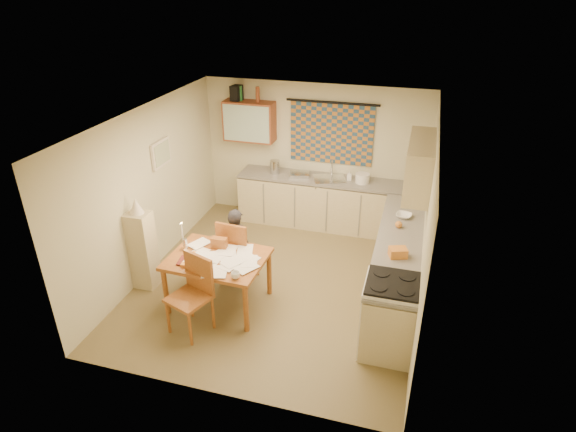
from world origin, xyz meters
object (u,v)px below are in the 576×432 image
(counter_back, at_px, (330,203))
(person, at_px, (237,246))
(stove, at_px, (389,316))
(shelf_stand, at_px, (143,250))
(chair_far, at_px, (239,262))
(dining_table, at_px, (219,280))
(counter_right, at_px, (396,269))

(counter_back, xyz_separation_m, person, (-0.96, -2.10, 0.15))
(counter_back, xyz_separation_m, stove, (1.32, -2.96, 0.04))
(shelf_stand, bearing_deg, person, 20.21)
(counter_back, relative_size, chair_far, 3.17)
(counter_back, relative_size, stove, 3.34)
(counter_back, relative_size, person, 2.75)
(stove, height_order, person, person)
(chair_far, relative_size, person, 0.87)
(counter_back, height_order, shelf_stand, shelf_stand)
(dining_table, distance_m, person, 0.62)
(stove, relative_size, dining_table, 0.75)
(counter_right, bearing_deg, dining_table, -160.10)
(person, xyz_separation_m, shelf_stand, (-1.26, -0.46, -0.00))
(stove, xyz_separation_m, person, (-2.28, 0.86, 0.11))
(stove, bearing_deg, counter_right, 90.00)
(counter_right, relative_size, shelf_stand, 2.48)
(dining_table, xyz_separation_m, chair_far, (0.06, 0.60, -0.06))
(counter_back, relative_size, shelf_stand, 2.78)
(counter_right, height_order, chair_far, chair_far)
(counter_right, height_order, person, person)
(stove, xyz_separation_m, shelf_stand, (-3.54, 0.40, 0.10))
(chair_far, relative_size, shelf_stand, 0.88)
(counter_right, bearing_deg, stove, -90.00)
(stove, distance_m, shelf_stand, 3.56)
(person, distance_m, shelf_stand, 1.34)
(person, relative_size, shelf_stand, 1.01)
(counter_back, bearing_deg, chair_far, -114.57)
(person, bearing_deg, dining_table, 90.41)
(counter_right, bearing_deg, shelf_stand, -168.36)
(counter_back, distance_m, shelf_stand, 3.39)
(counter_back, distance_m, chair_far, 2.29)
(shelf_stand, bearing_deg, counter_back, 49.07)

